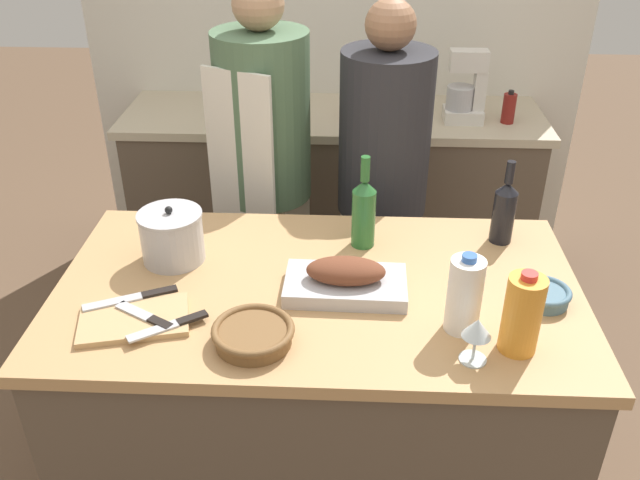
{
  "coord_description": "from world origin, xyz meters",
  "views": [
    {
      "loc": [
        0.08,
        -1.67,
        2.07
      ],
      "look_at": [
        0.0,
        0.13,
        1.0
      ],
      "focal_mm": 38.0,
      "sensor_mm": 36.0,
      "label": 1
    }
  ],
  "objects_px": {
    "wine_glass_left": "(477,330)",
    "cutting_board": "(134,320)",
    "roasting_pan": "(346,280)",
    "condiment_bottle_short": "(355,105)",
    "stand_mixer": "(466,92)",
    "condiment_bottle_tall": "(400,96)",
    "stock_pot": "(172,236)",
    "wine_bottle_dark": "(504,210)",
    "condiment_bottle_extra": "(509,108)",
    "knife_paring": "(146,316)",
    "person_cook_aproned": "(265,169)",
    "person_cook_guest": "(382,183)",
    "milk_jug": "(465,295)",
    "knife_chef": "(134,297)",
    "wicker_basket": "(253,334)",
    "mixing_bowl": "(544,294)",
    "knife_bread": "(171,325)",
    "wine_bottle_green": "(364,211)",
    "juice_jug": "(522,314)"
  },
  "relations": [
    {
      "from": "wine_glass_left",
      "to": "cutting_board",
      "type": "bearing_deg",
      "value": 172.89
    },
    {
      "from": "roasting_pan",
      "to": "condiment_bottle_short",
      "type": "distance_m",
      "value": 1.44
    },
    {
      "from": "stand_mixer",
      "to": "condiment_bottle_tall",
      "type": "height_order",
      "value": "stand_mixer"
    },
    {
      "from": "roasting_pan",
      "to": "stock_pot",
      "type": "relative_size",
      "value": 1.79
    },
    {
      "from": "condiment_bottle_short",
      "to": "stock_pot",
      "type": "bearing_deg",
      "value": -113.96
    },
    {
      "from": "wine_bottle_dark",
      "to": "condiment_bottle_extra",
      "type": "relative_size",
      "value": 1.83
    },
    {
      "from": "wine_glass_left",
      "to": "wine_bottle_dark",
      "type": "bearing_deg",
      "value": 73.71
    },
    {
      "from": "cutting_board",
      "to": "knife_paring",
      "type": "xyz_separation_m",
      "value": [
        0.03,
        0.0,
        0.01
      ]
    },
    {
      "from": "knife_paring",
      "to": "person_cook_aproned",
      "type": "height_order",
      "value": "person_cook_aproned"
    },
    {
      "from": "stand_mixer",
      "to": "person_cook_aproned",
      "type": "relative_size",
      "value": 0.2
    },
    {
      "from": "person_cook_guest",
      "to": "stock_pot",
      "type": "bearing_deg",
      "value": -117.19
    },
    {
      "from": "stock_pot",
      "to": "wine_bottle_dark",
      "type": "xyz_separation_m",
      "value": [
        1.05,
        0.16,
        0.03
      ]
    },
    {
      "from": "cutting_board",
      "to": "milk_jug",
      "type": "distance_m",
      "value": 0.9
    },
    {
      "from": "wine_bottle_dark",
      "to": "knife_chef",
      "type": "height_order",
      "value": "wine_bottle_dark"
    },
    {
      "from": "condiment_bottle_extra",
      "to": "person_cook_guest",
      "type": "xyz_separation_m",
      "value": [
        -0.6,
        -0.6,
        -0.11
      ]
    },
    {
      "from": "cutting_board",
      "to": "stand_mixer",
      "type": "bearing_deg",
      "value": 55.23
    },
    {
      "from": "wicker_basket",
      "to": "stock_pot",
      "type": "distance_m",
      "value": 0.51
    },
    {
      "from": "mixing_bowl",
      "to": "cutting_board",
      "type": "bearing_deg",
      "value": -172.56
    },
    {
      "from": "knife_bread",
      "to": "person_cook_guest",
      "type": "xyz_separation_m",
      "value": [
        0.61,
        1.03,
        -0.06
      ]
    },
    {
      "from": "cutting_board",
      "to": "condiment_bottle_extra",
      "type": "height_order",
      "value": "condiment_bottle_extra"
    },
    {
      "from": "cutting_board",
      "to": "wine_bottle_green",
      "type": "height_order",
      "value": "wine_bottle_green"
    },
    {
      "from": "roasting_pan",
      "to": "wine_glass_left",
      "type": "bearing_deg",
      "value": -40.9
    },
    {
      "from": "milk_jug",
      "to": "condiment_bottle_short",
      "type": "bearing_deg",
      "value": 100.45
    },
    {
      "from": "wine_glass_left",
      "to": "knife_bread",
      "type": "height_order",
      "value": "wine_glass_left"
    },
    {
      "from": "wine_bottle_dark",
      "to": "condiment_bottle_extra",
      "type": "bearing_deg",
      "value": 78.11
    },
    {
      "from": "stock_pot",
      "to": "person_cook_aproned",
      "type": "relative_size",
      "value": 0.12
    },
    {
      "from": "knife_bread",
      "to": "condiment_bottle_tall",
      "type": "height_order",
      "value": "condiment_bottle_tall"
    },
    {
      "from": "condiment_bottle_extra",
      "to": "stock_pot",
      "type": "bearing_deg",
      "value": -135.45
    },
    {
      "from": "mixing_bowl",
      "to": "knife_chef",
      "type": "xyz_separation_m",
      "value": [
        -1.17,
        -0.06,
        -0.0
      ]
    },
    {
      "from": "milk_jug",
      "to": "wine_glass_left",
      "type": "xyz_separation_m",
      "value": [
        0.01,
        -0.13,
        -0.01
      ]
    },
    {
      "from": "roasting_pan",
      "to": "juice_jug",
      "type": "distance_m",
      "value": 0.51
    },
    {
      "from": "juice_jug",
      "to": "person_cook_guest",
      "type": "relative_size",
      "value": 0.15
    },
    {
      "from": "wine_bottle_dark",
      "to": "condiment_bottle_tall",
      "type": "relative_size",
      "value": 1.71
    },
    {
      "from": "stock_pot",
      "to": "wine_bottle_green",
      "type": "xyz_separation_m",
      "value": [
        0.6,
        0.12,
        0.04
      ]
    },
    {
      "from": "mixing_bowl",
      "to": "condiment_bottle_short",
      "type": "bearing_deg",
      "value": 110.55
    },
    {
      "from": "wicker_basket",
      "to": "milk_jug",
      "type": "distance_m",
      "value": 0.57
    },
    {
      "from": "wine_glass_left",
      "to": "condiment_bottle_short",
      "type": "distance_m",
      "value": 1.75
    },
    {
      "from": "wine_glass_left",
      "to": "person_cook_aproned",
      "type": "bearing_deg",
      "value": 120.27
    },
    {
      "from": "stock_pot",
      "to": "knife_bread",
      "type": "height_order",
      "value": "stock_pot"
    },
    {
      "from": "wicker_basket",
      "to": "cutting_board",
      "type": "distance_m",
      "value": 0.35
    },
    {
      "from": "wine_bottle_dark",
      "to": "stand_mixer",
      "type": "xyz_separation_m",
      "value": [
        0.03,
        1.11,
        0.03
      ]
    },
    {
      "from": "knife_bread",
      "to": "stock_pot",
      "type": "bearing_deg",
      "value": 101.88
    },
    {
      "from": "condiment_bottle_extra",
      "to": "milk_jug",
      "type": "bearing_deg",
      "value": -105.03
    },
    {
      "from": "milk_jug",
      "to": "wine_glass_left",
      "type": "height_order",
      "value": "milk_jug"
    },
    {
      "from": "cutting_board",
      "to": "knife_chef",
      "type": "bearing_deg",
      "value": 104.81
    },
    {
      "from": "roasting_pan",
      "to": "cutting_board",
      "type": "distance_m",
      "value": 0.61
    },
    {
      "from": "person_cook_aproned",
      "to": "person_cook_guest",
      "type": "relative_size",
      "value": 1.04
    },
    {
      "from": "stock_pot",
      "to": "wine_bottle_green",
      "type": "relative_size",
      "value": 0.64
    },
    {
      "from": "stand_mixer",
      "to": "condiment_bottle_short",
      "type": "distance_m",
      "value": 0.52
    },
    {
      "from": "condiment_bottle_tall",
      "to": "person_cook_guest",
      "type": "bearing_deg",
      "value": -98.19
    }
  ]
}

